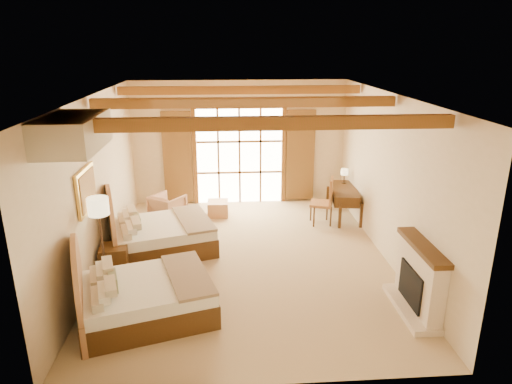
{
  "coord_description": "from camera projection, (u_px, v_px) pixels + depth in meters",
  "views": [
    {
      "loc": [
        -0.4,
        -8.16,
        4.1
      ],
      "look_at": [
        0.2,
        0.2,
        1.34
      ],
      "focal_mm": 32.0,
      "sensor_mm": 36.0,
      "label": 1
    }
  ],
  "objects": [
    {
      "name": "floor",
      "position": [
        247.0,
        259.0,
        9.03
      ],
      "size": [
        7.0,
        7.0,
        0.0
      ],
      "primitive_type": "plane",
      "color": "tan",
      "rests_on": "ground"
    },
    {
      "name": "ceiling",
      "position": [
        246.0,
        96.0,
        8.03
      ],
      "size": [
        7.0,
        7.0,
        0.0
      ],
      "primitive_type": "plane",
      "rotation": [
        3.14,
        0.0,
        0.0
      ],
      "color": "#BB723E",
      "rests_on": "ground"
    },
    {
      "name": "armchair",
      "position": [
        168.0,
        207.0,
        10.93
      ],
      "size": [
        0.97,
        0.98,
        0.64
      ],
      "primitive_type": "imported",
      "rotation": [
        0.0,
        0.0,
        -3.76
      ],
      "color": "tan",
      "rests_on": "floor"
    },
    {
      "name": "bed_far",
      "position": [
        154.0,
        233.0,
        9.27
      ],
      "size": [
        2.42,
        2.03,
        1.32
      ],
      "rotation": [
        0.0,
        0.0,
        0.29
      ],
      "color": "#472C12",
      "rests_on": "floor"
    },
    {
      "name": "wall_back",
      "position": [
        239.0,
        143.0,
        11.85
      ],
      "size": [
        5.5,
        0.0,
        5.5
      ],
      "primitive_type": "plane",
      "rotation": [
        1.57,
        0.0,
        0.0
      ],
      "color": "beige",
      "rests_on": "ground"
    },
    {
      "name": "ottoman",
      "position": [
        218.0,
        208.0,
        11.29
      ],
      "size": [
        0.51,
        0.51,
        0.36
      ],
      "primitive_type": "cube",
      "rotation": [
        0.0,
        0.0,
        -0.02
      ],
      "color": "#B17F4C",
      "rests_on": "floor"
    },
    {
      "name": "ceiling_beams",
      "position": [
        246.0,
        102.0,
        8.07
      ],
      "size": [
        5.39,
        4.6,
        0.18
      ],
      "primitive_type": null,
      "color": "brown",
      "rests_on": "ceiling"
    },
    {
      "name": "wall_left",
      "position": [
        96.0,
        185.0,
        8.35
      ],
      "size": [
        0.0,
        7.0,
        7.0
      ],
      "primitive_type": "plane",
      "rotation": [
        1.57,
        0.0,
        1.57
      ],
      "color": "beige",
      "rests_on": "ground"
    },
    {
      "name": "desk_lamp",
      "position": [
        344.0,
        172.0,
        11.27
      ],
      "size": [
        0.18,
        0.18,
        0.36
      ],
      "color": "#342317",
      "rests_on": "desk"
    },
    {
      "name": "painting",
      "position": [
        87.0,
        190.0,
        7.59
      ],
      "size": [
        0.06,
        0.95,
        0.75
      ],
      "color": "gold",
      "rests_on": "wall_left"
    },
    {
      "name": "floor_lamp",
      "position": [
        99.0,
        212.0,
        7.56
      ],
      "size": [
        0.35,
        0.35,
        1.66
      ],
      "color": "#342317",
      "rests_on": "floor"
    },
    {
      "name": "desk",
      "position": [
        344.0,
        202.0,
        11.07
      ],
      "size": [
        0.8,
        1.47,
        0.75
      ],
      "rotation": [
        0.0,
        0.0,
        -0.15
      ],
      "color": "#472C12",
      "rests_on": "floor"
    },
    {
      "name": "french_doors",
      "position": [
        240.0,
        157.0,
        11.9
      ],
      "size": [
        3.95,
        0.08,
        2.6
      ],
      "color": "white",
      "rests_on": "ground"
    },
    {
      "name": "bed_near",
      "position": [
        136.0,
        294.0,
        7.03
      ],
      "size": [
        2.37,
        1.99,
        1.3
      ],
      "rotation": [
        0.0,
        0.0,
        0.29
      ],
      "color": "#472C12",
      "rests_on": "floor"
    },
    {
      "name": "canopy_valance",
      "position": [
        73.0,
        133.0,
        6.05
      ],
      "size": [
        0.7,
        1.4,
        0.45
      ],
      "primitive_type": "cube",
      "color": "beige",
      "rests_on": "ceiling"
    },
    {
      "name": "nightstand",
      "position": [
        115.0,
        261.0,
        8.33
      ],
      "size": [
        0.53,
        0.53,
        0.59
      ],
      "primitive_type": "cube",
      "rotation": [
        0.0,
        0.0,
        0.09
      ],
      "color": "#472C12",
      "rests_on": "floor"
    },
    {
      "name": "wall_right",
      "position": [
        390.0,
        179.0,
        8.72
      ],
      "size": [
        0.0,
        7.0,
        7.0
      ],
      "primitive_type": "plane",
      "rotation": [
        1.57,
        0.0,
        -1.57
      ],
      "color": "beige",
      "rests_on": "ground"
    },
    {
      "name": "desk_chair",
      "position": [
        322.0,
        209.0,
        10.72
      ],
      "size": [
        0.63,
        0.62,
        1.12
      ],
      "rotation": [
        0.0,
        0.0,
        -0.29
      ],
      "color": "#93643B",
      "rests_on": "floor"
    },
    {
      "name": "fireplace",
      "position": [
        418.0,
        282.0,
        7.16
      ],
      "size": [
        0.46,
        1.4,
        1.16
      ],
      "color": "beige",
      "rests_on": "ground"
    }
  ]
}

